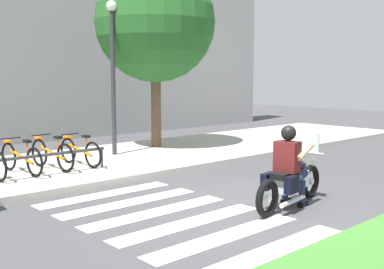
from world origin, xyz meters
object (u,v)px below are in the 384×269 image
tree_near_rack (155,22)px  bicycle_3 (80,151)px  bicycle_2 (52,154)px  bike_rack (48,157)px  motorcycle (291,181)px  rider (289,161)px  street_lamp (113,65)px  bicycle_1 (21,158)px

tree_near_rack → bicycle_3: bearing=-159.1°
bicycle_2 → bicycle_3: size_ratio=1.07×
bicycle_2 → bike_rack: size_ratio=0.63×
bicycle_2 → bike_rack: (-0.35, -0.55, 0.05)m
bicycle_3 → bike_rack: (-1.06, -0.55, 0.06)m
motorcycle → bicycle_3: (-1.22, 5.16, 0.04)m
rider → street_lamp: (0.35, 6.00, 1.74)m
bicycle_2 → tree_near_rack: size_ratio=0.30×
bike_rack → street_lamp: street_lamp is taller
street_lamp → rider: bearing=-93.4°
rider → street_lamp: 6.26m
motorcycle → rider: bearing=-173.8°
rider → bike_rack: size_ratio=0.53×
motorcycle → bike_rack: size_ratio=0.81×
bicycle_1 → bicycle_2: 0.71m
street_lamp → tree_near_rack: tree_near_rack is taller
bicycle_3 → street_lamp: bearing=29.3°
bicycle_1 → bicycle_2: bicycle_2 is taller
bicycle_3 → bicycle_2: bearing=-180.0°
bicycle_1 → tree_near_rack: 5.85m
bicycle_2 → bike_rack: bearing=-122.6°
motorcycle → bike_rack: (-2.28, 4.60, 0.10)m
rider → tree_near_rack: 7.37m
rider → street_lamp: bearing=86.6°
bicycle_1 → street_lamp: 3.66m
motorcycle → street_lamp: bearing=87.4°
rider → street_lamp: size_ratio=0.34×
bike_rack → street_lamp: bearing=28.6°
street_lamp → tree_near_rack: (1.74, 0.40, 1.26)m
street_lamp → tree_near_rack: 2.19m
motorcycle → bike_rack: motorcycle is taller
bicycle_2 → bike_rack: bicycle_2 is taller
bicycle_3 → tree_near_rack: (3.23, 1.24, 3.34)m
street_lamp → bicycle_1: bearing=-164.0°
bicycle_2 → tree_near_rack: bearing=17.4°
tree_near_rack → bicycle_2: bearing=-162.6°
bicycle_1 → tree_near_rack: bearing=14.9°
rider → bicycle_2: size_ratio=0.84×
bike_rack → tree_near_rack: size_ratio=0.49×
street_lamp → bicycle_2: bearing=-159.2°
bicycle_1 → bicycle_3: 1.42m
bicycle_1 → bike_rack: (0.35, -0.55, 0.06)m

